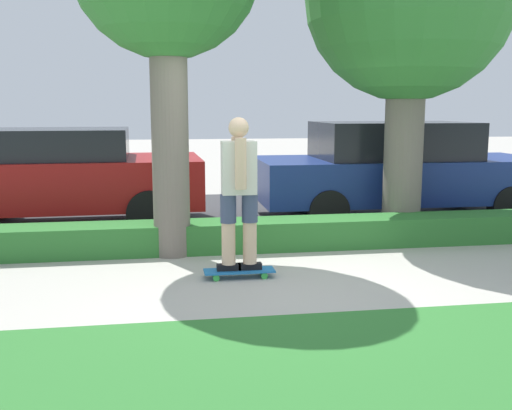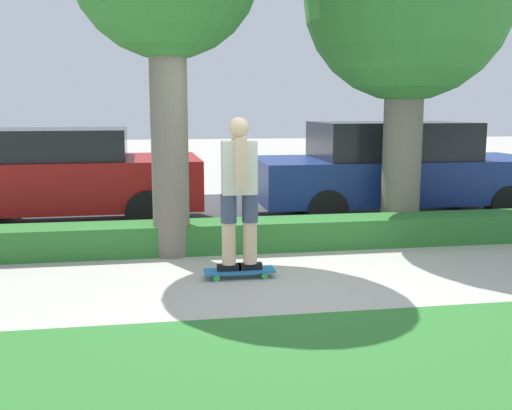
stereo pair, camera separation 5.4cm
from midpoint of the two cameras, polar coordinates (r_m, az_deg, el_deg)
The scene contains 8 objects.
ground_plane at distance 6.42m, azimuth 2.07°, elevation -7.45°, with size 60.00×60.00×0.00m, color #ADA89E.
street_asphalt at distance 10.46m, azimuth -2.60°, elevation -0.90°, with size 12.54×5.00×0.01m.
hedge_row at distance 7.90m, azimuth -0.28°, elevation -2.84°, with size 12.54×0.60×0.38m.
skateboard at distance 6.60m, azimuth -1.81°, elevation -6.33°, with size 0.77×0.24×0.09m.
skater_person at distance 6.42m, azimuth -1.85°, elevation 1.44°, with size 0.49×0.43×1.66m.
tree_mid at distance 8.99m, azimuth 14.09°, elevation 18.37°, with size 2.89×2.89×4.83m.
parked_car_front at distance 9.75m, azimuth -18.07°, elevation 2.69°, with size 4.17×2.08×1.53m.
parked_car_middle at distance 10.40m, azimuth 12.98°, elevation 3.37°, with size 4.81×2.00×1.61m.
Camera 2 is at (-1.29, -6.02, 1.84)m, focal length 42.00 mm.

